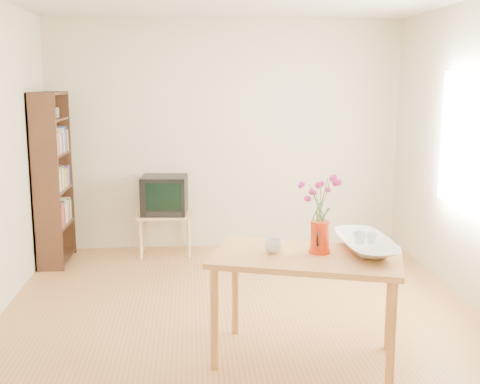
{
  "coord_description": "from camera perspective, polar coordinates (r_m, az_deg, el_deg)",
  "views": [
    {
      "loc": [
        -0.41,
        -4.6,
        1.91
      ],
      "look_at": [
        0.0,
        0.3,
        1.0
      ],
      "focal_mm": 45.0,
      "sensor_mm": 36.0,
      "label": 1
    }
  ],
  "objects": [
    {
      "name": "room",
      "position": [
        4.66,
        0.66,
        2.99
      ],
      "size": [
        4.5,
        4.5,
        4.5
      ],
      "color": "#9C6937",
      "rests_on": "ground"
    },
    {
      "name": "table",
      "position": [
        4.15,
        6.32,
        -7.17
      ],
      "size": [
        1.42,
        1.07,
        0.75
      ],
      "rotation": [
        0.0,
        0.0,
        -0.31
      ],
      "color": "#B0733C",
      "rests_on": "ground"
    },
    {
      "name": "tv_stand",
      "position": [
        6.75,
        -7.12,
        -2.64
      ],
      "size": [
        0.6,
        0.45,
        0.46
      ],
      "color": "tan",
      "rests_on": "ground"
    },
    {
      "name": "bookshelf",
      "position": [
        6.6,
        -17.29,
        0.68
      ],
      "size": [
        0.28,
        0.7,
        1.8
      ],
      "color": "black",
      "rests_on": "ground"
    },
    {
      "name": "pitcher",
      "position": [
        4.15,
        7.55,
        -4.39
      ],
      "size": [
        0.15,
        0.22,
        0.22
      ],
      "rotation": [
        0.0,
        0.0,
        -0.35
      ],
      "color": "red",
      "rests_on": "table"
    },
    {
      "name": "flowers",
      "position": [
        4.08,
        7.66,
        -0.45
      ],
      "size": [
        0.25,
        0.25,
        0.36
      ],
      "primitive_type": null,
      "color": "#E1349E",
      "rests_on": "pitcher"
    },
    {
      "name": "mug",
      "position": [
        4.14,
        3.16,
        -5.13
      ],
      "size": [
        0.15,
        0.15,
        0.1
      ],
      "primitive_type": "imported",
      "rotation": [
        0.0,
        0.0,
        2.93
      ],
      "color": "white",
      "rests_on": "table"
    },
    {
      "name": "bowl",
      "position": [
        4.24,
        11.89,
        -2.24
      ],
      "size": [
        0.52,
        0.52,
        0.49
      ],
      "primitive_type": "imported",
      "rotation": [
        0.0,
        0.0,
        -0.0
      ],
      "color": "white",
      "rests_on": "table"
    },
    {
      "name": "teacup_a",
      "position": [
        4.23,
        11.35,
        -2.83
      ],
      "size": [
        0.11,
        0.11,
        0.07
      ],
      "primitive_type": "imported",
      "rotation": [
        0.0,
        0.0,
        0.65
      ],
      "color": "white",
      "rests_on": "bowl"
    },
    {
      "name": "teacup_b",
      "position": [
        4.28,
        12.37,
        -2.81
      ],
      "size": [
        0.08,
        0.08,
        0.06
      ],
      "primitive_type": "imported",
      "rotation": [
        0.0,
        0.0,
        1.86
      ],
      "color": "white",
      "rests_on": "bowl"
    },
    {
      "name": "television",
      "position": [
        6.7,
        -7.17,
        -0.21
      ],
      "size": [
        0.52,
        0.49,
        0.42
      ],
      "rotation": [
        0.0,
        0.0,
        -0.08
      ],
      "color": "black",
      "rests_on": "tv_stand"
    }
  ]
}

